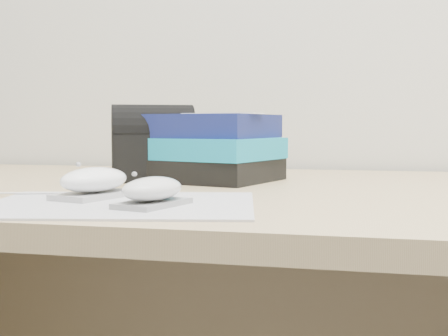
% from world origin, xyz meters
% --- Properties ---
extents(desk, '(1.60, 0.80, 0.73)m').
position_xyz_m(desk, '(0.00, 1.64, 0.50)').
color(desk, tan).
rests_on(desk, ground).
extents(mousepad, '(0.36, 0.31, 0.00)m').
position_xyz_m(mousepad, '(-0.15, 1.33, 0.73)').
color(mousepad, gray).
rests_on(mousepad, desk).
extents(mouse_rear, '(0.09, 0.12, 0.05)m').
position_xyz_m(mouse_rear, '(-0.20, 1.37, 0.75)').
color(mouse_rear, '#A9A9AC').
rests_on(mouse_rear, mousepad).
extents(mouse_front, '(0.07, 0.10, 0.04)m').
position_xyz_m(mouse_front, '(-0.10, 1.31, 0.75)').
color(mouse_front, gray).
rests_on(mouse_front, mousepad).
extents(book_stack, '(0.28, 0.24, 0.12)m').
position_xyz_m(book_stack, '(-0.14, 1.67, 0.79)').
color(book_stack, black).
rests_on(book_stack, desk).
extents(pouch, '(0.16, 0.14, 0.13)m').
position_xyz_m(pouch, '(-0.22, 1.65, 0.79)').
color(pouch, black).
rests_on(pouch, desk).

